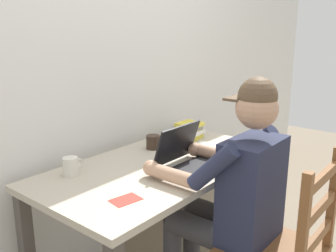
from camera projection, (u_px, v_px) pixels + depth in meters
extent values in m
cube|color=silver|center=(102.00, 54.00, 2.21)|extent=(6.00, 0.04, 2.60)
cube|color=#BCB29E|center=(161.00, 166.00, 2.08)|extent=(1.43, 0.75, 0.03)
cube|color=#4C4742|center=(263.00, 200.00, 2.46)|extent=(0.06, 0.06, 0.69)
cube|color=#4C4742|center=(185.00, 176.00, 2.86)|extent=(0.06, 0.06, 0.69)
cube|color=#232842|center=(251.00, 191.00, 1.73)|extent=(0.34, 0.20, 0.50)
sphere|color=tan|center=(257.00, 108.00, 1.63)|extent=(0.19, 0.19, 0.19)
sphere|color=brown|center=(257.00, 97.00, 1.62)|extent=(0.17, 0.17, 0.17)
cube|color=brown|center=(240.00, 99.00, 1.68)|extent=(0.13, 0.10, 0.01)
cylinder|color=#38383D|center=(204.00, 232.00, 1.85)|extent=(0.13, 0.40, 0.13)
cylinder|color=#38383D|center=(223.00, 219.00, 1.98)|extent=(0.13, 0.40, 0.13)
cylinder|color=#38383D|center=(192.00, 244.00, 2.16)|extent=(0.10, 0.10, 0.46)
cylinder|color=#232842|center=(213.00, 167.00, 1.60)|extent=(0.10, 0.25, 0.25)
cylinder|color=tan|center=(171.00, 175.00, 1.76)|extent=(0.07, 0.28, 0.07)
sphere|color=tan|center=(151.00, 168.00, 1.86)|extent=(0.08, 0.08, 0.08)
cylinder|color=#232842|center=(255.00, 146.00, 1.90)|extent=(0.10, 0.25, 0.25)
cylinder|color=tan|center=(216.00, 154.00, 2.06)|extent=(0.07, 0.28, 0.07)
sphere|color=tan|center=(195.00, 149.00, 2.14)|extent=(0.08, 0.08, 0.08)
cube|color=brown|center=(272.00, 249.00, 1.72)|extent=(0.42, 0.42, 0.02)
cube|color=brown|center=(333.00, 198.00, 1.69)|extent=(0.04, 0.04, 0.48)
cube|color=brown|center=(303.00, 232.00, 1.40)|extent=(0.04, 0.04, 0.48)
cube|color=brown|center=(316.00, 239.00, 1.57)|extent=(0.36, 0.02, 0.04)
cube|color=brown|center=(320.00, 209.00, 1.54)|extent=(0.36, 0.02, 0.04)
cube|color=brown|center=(323.00, 177.00, 1.50)|extent=(0.36, 0.02, 0.04)
cube|color=black|center=(199.00, 169.00, 1.95)|extent=(0.33, 0.23, 0.02)
cube|color=#2B2B2D|center=(199.00, 167.00, 1.95)|extent=(0.29, 0.17, 0.00)
cube|color=black|center=(177.00, 143.00, 2.02)|extent=(0.33, 0.08, 0.21)
cube|color=silver|center=(177.00, 143.00, 2.02)|extent=(0.29, 0.06, 0.18)
ellipsoid|color=black|center=(234.00, 155.00, 2.15)|extent=(0.06, 0.10, 0.03)
cylinder|color=silver|center=(71.00, 166.00, 1.88)|extent=(0.08, 0.08, 0.10)
torus|color=silver|center=(79.00, 163.00, 1.92)|extent=(0.05, 0.01, 0.05)
cylinder|color=#38281E|center=(153.00, 142.00, 2.30)|extent=(0.09, 0.09, 0.09)
torus|color=#38281E|center=(159.00, 139.00, 2.34)|extent=(0.05, 0.01, 0.05)
cube|color=gold|center=(191.00, 136.00, 2.52)|extent=(0.15, 0.13, 0.03)
cube|color=white|center=(190.00, 132.00, 2.52)|extent=(0.18, 0.15, 0.03)
cube|color=gray|center=(189.00, 128.00, 2.51)|extent=(0.18, 0.13, 0.03)
cube|color=gold|center=(190.00, 124.00, 2.49)|extent=(0.16, 0.14, 0.02)
cube|color=white|center=(207.00, 147.00, 2.33)|extent=(0.24, 0.21, 0.01)
cube|color=#C63D33|center=(126.00, 200.00, 1.62)|extent=(0.14, 0.11, 0.00)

